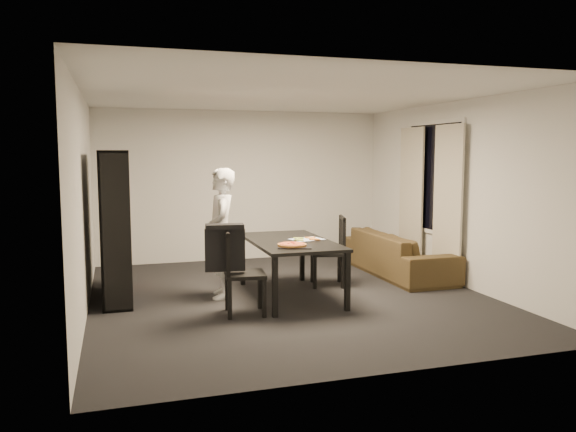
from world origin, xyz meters
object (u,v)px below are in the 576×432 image
object	(u,v)px
chair_left	(237,267)
baking_tray	(295,247)
bookshelf	(115,225)
chair_right	(334,246)
person	(221,233)
sofa	(399,253)
dining_table	(290,245)
pepperoni_pizza	(292,245)

from	to	relation	value
chair_left	baking_tray	bearing A→B (deg)	-77.07
bookshelf	chair_right	bearing A→B (deg)	-4.03
chair_left	chair_right	size ratio (longest dim) A/B	1.00
bookshelf	chair_left	size ratio (longest dim) A/B	1.93
person	sofa	xyz separation A→B (m)	(2.87, 0.57, -0.51)
dining_table	chair_right	xyz separation A→B (m)	(0.78, 0.42, -0.11)
pepperoni_pizza	chair_left	bearing A→B (deg)	-172.19
bookshelf	chair_right	world-z (taller)	bookshelf
bookshelf	baking_tray	distance (m)	2.36
bookshelf	dining_table	world-z (taller)	bookshelf
person	chair_right	bearing A→B (deg)	103.85
chair_right	baking_tray	bearing A→B (deg)	-28.35
person	pepperoni_pizza	size ratio (longest dim) A/B	4.79
pepperoni_pizza	sofa	world-z (taller)	pepperoni_pizza
person	pepperoni_pizza	xyz separation A→B (m)	(0.73, -0.74, -0.07)
bookshelf	person	world-z (taller)	bookshelf
chair_right	person	bearing A→B (deg)	-68.77
chair_left	baking_tray	world-z (taller)	chair_left
dining_table	bookshelf	bearing A→B (deg)	163.92
pepperoni_pizza	sofa	bearing A→B (deg)	31.32
dining_table	sofa	xyz separation A→B (m)	(2.01, 0.80, -0.35)
baking_tray	person	bearing A→B (deg)	135.17
dining_table	baking_tray	bearing A→B (deg)	-101.25
person	baking_tray	world-z (taller)	person
bookshelf	person	bearing A→B (deg)	-16.56
dining_table	chair_right	size ratio (longest dim) A/B	1.81
bookshelf	chair_left	world-z (taller)	bookshelf
baking_tray	dining_table	bearing A→B (deg)	78.75
baking_tray	pepperoni_pizza	distance (m)	0.04
sofa	bookshelf	bearing A→B (deg)	92.46
chair_right	pepperoni_pizza	distance (m)	1.31
sofa	pepperoni_pizza	bearing A→B (deg)	121.32
pepperoni_pizza	chair_right	bearing A→B (deg)	45.11
bookshelf	pepperoni_pizza	world-z (taller)	bookshelf
dining_table	pepperoni_pizza	distance (m)	0.53
chair_right	baking_tray	size ratio (longest dim) A/B	2.47
person	baking_tray	size ratio (longest dim) A/B	4.19
chair_left	person	xyz separation A→B (m)	(-0.03, 0.84, 0.28)
dining_table	baking_tray	size ratio (longest dim) A/B	4.46
chair_right	baking_tray	xyz separation A→B (m)	(-0.88, -0.93, 0.19)
person	pepperoni_pizza	world-z (taller)	person
chair_left	sofa	xyz separation A→B (m)	(2.85, 1.40, -0.24)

